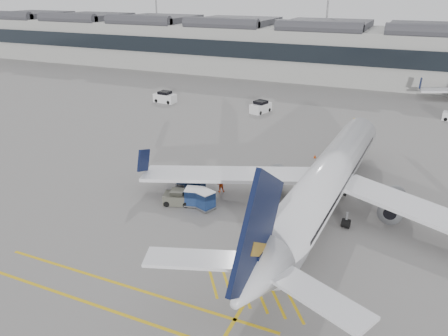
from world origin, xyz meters
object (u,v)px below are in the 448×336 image
at_px(belt_loader, 314,189).
at_px(baggage_cart_a, 205,199).
at_px(airliner_main, 326,182).
at_px(pushback_tug, 178,198).
at_px(ramp_agent_b, 220,184).
at_px(ramp_agent_a, 258,196).

distance_m(belt_loader, baggage_cart_a, 11.37).
distance_m(airliner_main, pushback_tug, 14.09).
bearing_deg(ramp_agent_b, pushback_tug, 27.88).
bearing_deg(airliner_main, ramp_agent_b, -177.67).
distance_m(baggage_cart_a, ramp_agent_b, 3.98).
xyz_separation_m(ramp_agent_a, pushback_tug, (-7.05, -3.38, -0.13)).
distance_m(belt_loader, ramp_agent_a, 6.10).
height_order(airliner_main, pushback_tug, airliner_main).
bearing_deg(baggage_cart_a, belt_loader, 60.66).
xyz_separation_m(belt_loader, ramp_agent_a, (-4.57, -4.04, 0.15)).
bearing_deg(pushback_tug, ramp_agent_b, 39.41).
bearing_deg(ramp_agent_b, baggage_cart_a, 63.27).
relative_size(airliner_main, ramp_agent_a, 25.59).
xyz_separation_m(baggage_cart_a, ramp_agent_a, (4.19, 3.20, -0.19)).
xyz_separation_m(ramp_agent_a, ramp_agent_b, (-4.37, 0.78, 0.09)).
distance_m(airliner_main, baggage_cart_a, 11.31).
relative_size(belt_loader, baggage_cart_a, 2.53).
bearing_deg(ramp_agent_a, airliner_main, -18.15).
bearing_deg(belt_loader, pushback_tug, -155.20).
xyz_separation_m(baggage_cart_a, ramp_agent_b, (-0.18, 3.98, -0.10)).
bearing_deg(belt_loader, ramp_agent_b, -167.74).
xyz_separation_m(belt_loader, pushback_tug, (-11.62, -7.42, 0.02)).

